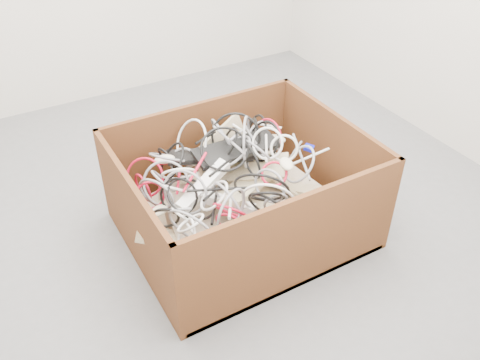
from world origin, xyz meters
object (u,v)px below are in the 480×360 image
power_strip_left (204,185)px  cardboard_box (239,210)px  vga_plug (309,148)px  power_strip_right (224,202)px

power_strip_left → cardboard_box: bearing=-16.4°
cardboard_box → vga_plug: size_ratio=24.15×
cardboard_box → power_strip_right: cardboard_box is taller
cardboard_box → vga_plug: bearing=3.8°
vga_plug → cardboard_box: bearing=-123.6°
vga_plug → power_strip_right: bearing=-113.5°
cardboard_box → vga_plug: (0.42, 0.03, 0.21)m
power_strip_left → power_strip_right: bearing=-81.3°
power_strip_right → vga_plug: 0.57m
power_strip_right → power_strip_left: bearing=162.8°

